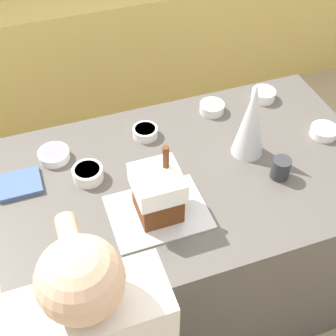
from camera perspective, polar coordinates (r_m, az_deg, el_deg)
The scene contains 14 objects.
ground_plane at distance 2.70m, azimuth 2.01°, elevation -14.43°, with size 12.00×12.00×0.00m, color tan.
back_cabinet_block at distance 3.72m, azimuth -8.65°, elevation 14.27°, with size 6.00×0.60×0.88m.
kitchen_island at distance 2.31m, azimuth 2.30°, elevation -8.62°, with size 1.60×0.97×0.93m.
baking_tray at distance 1.81m, azimuth -1.23°, elevation -5.39°, with size 0.37×0.29×0.01m.
gingerbread_house at distance 1.72m, azimuth -1.28°, elevation -3.00°, with size 0.17×0.18×0.30m.
decorative_tree at distance 1.96m, azimuth 10.16°, elevation 5.83°, with size 0.14×0.14×0.36m.
candy_bowl_near_tray_right at distance 1.94m, azimuth -9.74°, elevation -0.63°, with size 0.13×0.13×0.05m.
candy_bowl_near_tray_left at distance 2.06m, azimuth -13.74°, elevation 1.59°, with size 0.13×0.13×0.04m.
candy_bowl_front_corner at distance 2.36m, azimuth 11.56°, elevation 8.78°, with size 0.12×0.12×0.05m.
candy_bowl_beside_tree at distance 2.11m, azimuth -2.80°, elevation 4.44°, with size 0.11×0.11×0.04m.
candy_bowl_far_left at distance 2.25m, azimuth 5.39°, elevation 7.38°, with size 0.12×0.12×0.04m.
candy_bowl_far_right at distance 2.23m, azimuth 18.48°, elevation 4.30°, with size 0.12×0.12×0.04m.
cookbook at distance 1.99m, azimuth -17.65°, elevation -1.89°, with size 0.17×0.15×0.02m.
mug at distance 1.96m, azimuth 13.58°, elevation -0.03°, with size 0.08×0.08×0.09m.
Camera 1 is at (-0.54, -1.25, 2.34)m, focal length 50.00 mm.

